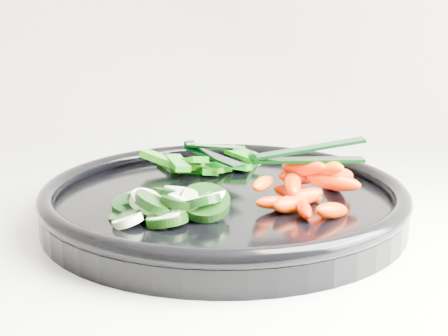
{
  "coord_description": "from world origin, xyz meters",
  "views": [
    {
      "loc": [
        0.43,
        1.03,
        1.15
      ],
      "look_at": [
        0.38,
        1.64,
        0.99
      ],
      "focal_mm": 50.0,
      "sensor_mm": 36.0,
      "label": 1
    }
  ],
  "objects": [
    {
      "name": "tong_pepper",
      "position": [
        0.36,
        1.73,
        0.98
      ],
      "size": [
        0.08,
        0.1,
        0.02
      ],
      "color": "black",
      "rests_on": "pepper_pile"
    },
    {
      "name": "cucumber_pile",
      "position": [
        0.33,
        1.58,
        0.96
      ],
      "size": [
        0.13,
        0.11,
        0.04
      ],
      "color": "black",
      "rests_on": "veggie_tray"
    },
    {
      "name": "veggie_tray",
      "position": [
        0.38,
        1.64,
        0.95
      ],
      "size": [
        0.45,
        0.45,
        0.04
      ],
      "color": "black",
      "rests_on": "counter"
    },
    {
      "name": "pepper_pile",
      "position": [
        0.35,
        1.73,
        0.96
      ],
      "size": [
        0.15,
        0.1,
        0.04
      ],
      "color": "#0D6809",
      "rests_on": "veggie_tray"
    },
    {
      "name": "tong_carrot",
      "position": [
        0.46,
        1.62,
        1.0
      ],
      "size": [
        0.11,
        0.03,
        0.02
      ],
      "color": "black",
      "rests_on": "carrot_pile"
    },
    {
      "name": "carrot_pile",
      "position": [
        0.47,
        1.62,
        0.97
      ],
      "size": [
        0.11,
        0.14,
        0.06
      ],
      "color": "#FF4700",
      "rests_on": "veggie_tray"
    }
  ]
}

